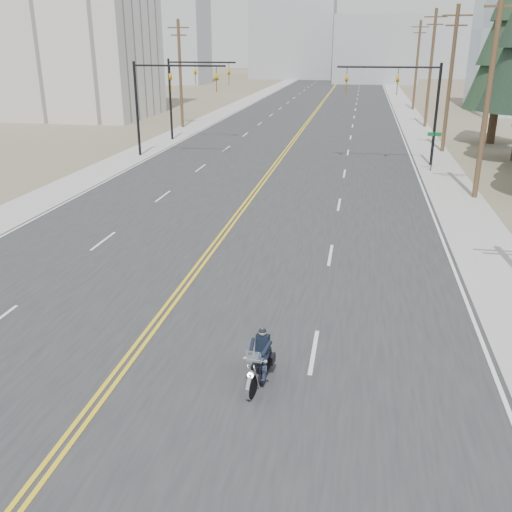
{
  "coord_description": "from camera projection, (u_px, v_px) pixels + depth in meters",
  "views": [
    {
      "loc": [
        5.93,
        -10.24,
        8.21
      ],
      "look_at": [
        2.75,
        7.19,
        1.6
      ],
      "focal_mm": 40.0,
      "sensor_mm": 36.0,
      "label": 1
    }
  ],
  "objects": [
    {
      "name": "road",
      "position": [
        319.0,
        108.0,
        77.82
      ],
      "size": [
        20.0,
        200.0,
        0.01
      ],
      "primitive_type": "cube",
      "color": "#303033",
      "rests_on": "ground"
    },
    {
      "name": "haze_bldg_f",
      "position": [
        133.0,
        45.0,
        138.72
      ],
      "size": [
        12.0,
        12.0,
        16.0
      ],
      "primitive_type": "cube",
      "color": "#ADB2B7",
      "rests_on": "ground"
    },
    {
      "name": "haze_bldg_b",
      "position": [
        376.0,
        49.0,
        124.72
      ],
      "size": [
        18.0,
        14.0,
        14.0
      ],
      "primitive_type": "cube",
      "color": "#ADB2B7",
      "rests_on": "ground"
    },
    {
      "name": "ground_plane",
      "position": [
        85.0,
        419.0,
        13.3
      ],
      "size": [
        400.0,
        400.0,
        0.0
      ],
      "primitive_type": "plane",
      "color": "#776D56",
      "rests_on": "ground"
    },
    {
      "name": "motorcyclist",
      "position": [
        260.0,
        359.0,
        14.44
      ],
      "size": [
        1.02,
        1.95,
        1.45
      ],
      "primitive_type": null,
      "rotation": [
        0.0,
        0.0,
        3.02
      ],
      "color": "black",
      "rests_on": "ground"
    },
    {
      "name": "traffic_mast_right",
      "position": [
        408.0,
        94.0,
        39.56
      ],
      "size": [
        7.1,
        0.26,
        7.0
      ],
      "color": "black",
      "rests_on": "ground"
    },
    {
      "name": "utility_pole_e",
      "position": [
        417.0,
        64.0,
        73.71
      ],
      "size": [
        2.2,
        0.3,
        11.0
      ],
      "color": "brown",
      "rests_on": "ground"
    },
    {
      "name": "haze_bldg_a",
      "position": [
        172.0,
        30.0,
        121.32
      ],
      "size": [
        14.0,
        12.0,
        22.0
      ],
      "primitive_type": "cube",
      "color": "#B7BCC6",
      "rests_on": "ground"
    },
    {
      "name": "utility_pole_d",
      "position": [
        431.0,
        67.0,
        57.96
      ],
      "size": [
        2.2,
        0.3,
        11.5
      ],
      "color": "brown",
      "rests_on": "ground"
    },
    {
      "name": "haze_bldg_e",
      "position": [
        442.0,
        53.0,
        145.25
      ],
      "size": [
        14.0,
        14.0,
        12.0
      ],
      "primitive_type": "cube",
      "color": "#B7BCC6",
      "rests_on": "ground"
    },
    {
      "name": "utility_pole_left",
      "position": [
        180.0,
        72.0,
        57.72
      ],
      "size": [
        2.2,
        0.3,
        10.5
      ],
      "color": "brown",
      "rests_on": "ground"
    },
    {
      "name": "sidewalk_right",
      "position": [
        405.0,
        109.0,
        75.88
      ],
      "size": [
        3.0,
        200.0,
        0.01
      ],
      "primitive_type": "cube",
      "color": "#A5A5A0",
      "rests_on": "ground"
    },
    {
      "name": "haze_bldg_d",
      "position": [
        294.0,
        23.0,
        139.8
      ],
      "size": [
        20.0,
        15.0,
        26.0
      ],
      "primitive_type": "cube",
      "color": "#ADB2B7",
      "rests_on": "ground"
    },
    {
      "name": "conifer_far",
      "position": [
        504.0,
        41.0,
        47.11
      ],
      "size": [
        5.46,
        5.46,
        14.63
      ],
      "rotation": [
        0.0,
        0.0,
        -0.12
      ],
      "color": "#382619",
      "rests_on": "ground"
    },
    {
      "name": "utility_pole_c",
      "position": [
        450.0,
        78.0,
        44.22
      ],
      "size": [
        2.2,
        0.3,
        11.0
      ],
      "color": "brown",
      "rests_on": "ground"
    },
    {
      "name": "sidewalk_left",
      "position": [
        236.0,
        106.0,
        79.75
      ],
      "size": [
        3.0,
        200.0,
        0.01
      ],
      "primitive_type": "cube",
      "color": "#A5A5A0",
      "rests_on": "ground"
    },
    {
      "name": "traffic_mast_far",
      "position": [
        188.0,
        84.0,
        50.03
      ],
      "size": [
        6.1,
        0.26,
        7.0
      ],
      "color": "black",
      "rests_on": "ground"
    },
    {
      "name": "traffic_mast_left",
      "position": [
        161.0,
        90.0,
        42.58
      ],
      "size": [
        7.1,
        0.26,
        7.0
      ],
      "color": "black",
      "rests_on": "ground"
    },
    {
      "name": "street_sign",
      "position": [
        433.0,
        145.0,
        38.51
      ],
      "size": [
        0.9,
        0.06,
        2.62
      ],
      "color": "black",
      "rests_on": "ground"
    },
    {
      "name": "utility_pole_b",
      "position": [
        489.0,
        88.0,
        30.31
      ],
      "size": [
        2.2,
        0.3,
        11.5
      ],
      "color": "brown",
      "rests_on": "ground"
    }
  ]
}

